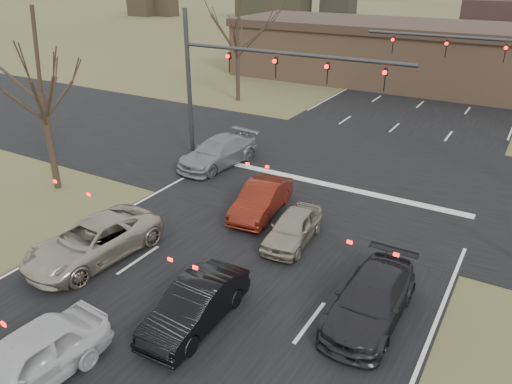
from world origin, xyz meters
TOP-DOWN VIEW (x-y plane):
  - ground at (0.00, 0.00)m, footprint 360.00×360.00m
  - road_main at (0.00, 60.00)m, footprint 14.00×300.00m
  - road_cross at (0.00, 15.00)m, footprint 200.00×14.00m
  - building at (2.00, 38.00)m, footprint 42.40×10.40m
  - mast_arm_near at (-5.23, 13.00)m, footprint 12.12×0.24m
  - mast_arm_far at (6.18, 23.00)m, footprint 11.12×0.24m
  - tree_left_near at (-11.50, 6.00)m, footprint 5.10×5.10m
  - tree_left_far at (-13.00, 25.00)m, footprint 5.70×5.70m
  - car_silver_suv at (-5.00, 2.32)m, footprint 2.90×5.50m
  - car_white_sedan at (-1.80, -2.93)m, footprint 2.16×4.65m
  - car_black_hatch at (0.50, 1.22)m, footprint 1.60×4.25m
  - car_charcoal_sedan at (4.99, 4.14)m, footprint 1.97×4.81m
  - car_grey_ahead at (-6.37, 12.50)m, footprint 2.67×5.37m
  - car_red_ahead at (-1.46, 8.64)m, footprint 2.04×4.41m
  - car_silver_ahead at (0.84, 7.13)m, footprint 1.80×3.83m

SIDE VIEW (x-z plane):
  - ground at x=0.00m, z-range 0.00..0.00m
  - road_main at x=0.00m, z-range 0.00..0.02m
  - road_cross at x=0.00m, z-range 0.00..0.03m
  - car_silver_ahead at x=0.84m, z-range 0.00..1.27m
  - car_black_hatch at x=0.50m, z-range 0.00..1.38m
  - car_charcoal_sedan at x=4.99m, z-range 0.00..1.39m
  - car_red_ahead at x=-1.46m, z-range 0.00..1.40m
  - car_silver_suv at x=-5.00m, z-range 0.00..1.48m
  - car_grey_ahead at x=-6.37m, z-range 0.00..1.50m
  - car_white_sedan at x=-1.80m, z-range 0.00..1.54m
  - building at x=2.00m, z-range 0.02..5.32m
  - mast_arm_far at x=6.18m, z-range 1.02..9.02m
  - mast_arm_near at x=-5.23m, z-range 1.07..9.07m
  - tree_left_near at x=-11.50m, z-range 2.32..10.82m
  - tree_left_far at x=-13.00m, z-range 2.59..12.09m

